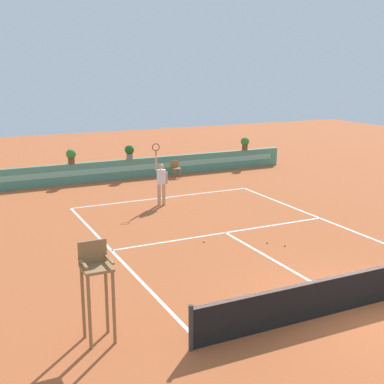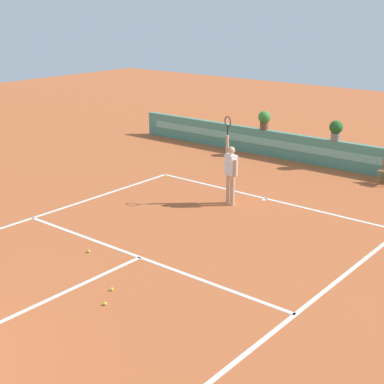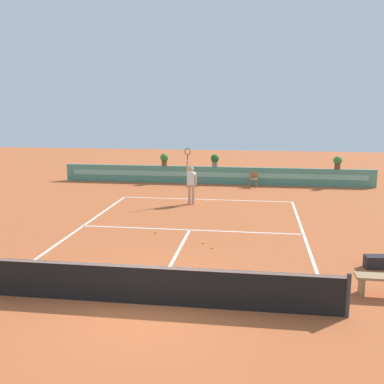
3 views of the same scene
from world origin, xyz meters
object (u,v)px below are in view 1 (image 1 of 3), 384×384
object	(u,v)px
tennis_ball_near_baseline	(267,242)
umpire_chair	(96,280)
ball_kid_chair	(176,168)
potted_plant_far_right	(245,143)
tennis_player	(161,180)
tennis_ball_mid_court	(204,241)
tennis_ball_by_sideline	(285,245)
potted_plant_centre	(129,151)
potted_plant_left	(71,155)

from	to	relation	value
tennis_ball_near_baseline	umpire_chair	bearing A→B (deg)	-151.71
ball_kid_chair	potted_plant_far_right	size ratio (longest dim) A/B	1.17
tennis_player	tennis_ball_near_baseline	world-z (taller)	tennis_player
tennis_ball_mid_court	tennis_ball_by_sideline	size ratio (longest dim) A/B	1.00
potted_plant_centre	potted_plant_left	xyz separation A→B (m)	(-2.98, 0.00, 0.00)
umpire_chair	tennis_ball_mid_court	size ratio (longest dim) A/B	31.47
ball_kid_chair	tennis_ball_by_sideline	bearing A→B (deg)	-96.04
tennis_player	potted_plant_left	distance (m)	6.09
tennis_ball_near_baseline	tennis_ball_by_sideline	size ratio (longest dim) A/B	1.00
tennis_player	potted_plant_left	xyz separation A→B (m)	(-2.41, 5.58, 0.36)
tennis_ball_near_baseline	potted_plant_far_right	world-z (taller)	potted_plant_far_right
tennis_ball_near_baseline	tennis_ball_by_sideline	bearing A→B (deg)	-55.86
tennis_player	tennis_ball_by_sideline	distance (m)	6.73
umpire_chair	tennis_ball_near_baseline	size ratio (longest dim) A/B	31.47
ball_kid_chair	tennis_ball_by_sideline	world-z (taller)	ball_kid_chair
tennis_player	ball_kid_chair	bearing A→B (deg)	59.87
tennis_player	tennis_ball_mid_court	world-z (taller)	tennis_player
ball_kid_chair	potted_plant_far_right	xyz separation A→B (m)	(4.62, 0.73, 0.93)
tennis_ball_mid_court	potted_plant_centre	bearing A→B (deg)	83.90
tennis_ball_by_sideline	potted_plant_left	size ratio (longest dim) A/B	0.09
ball_kid_chair	tennis_player	size ratio (longest dim) A/B	0.33
tennis_ball_mid_court	potted_plant_left	xyz separation A→B (m)	(-1.85, 10.56, 1.38)
umpire_chair	tennis_ball_by_sideline	world-z (taller)	umpire_chair
ball_kid_chair	umpire_chair	bearing A→B (deg)	-119.69
ball_kid_chair	tennis_ball_by_sideline	size ratio (longest dim) A/B	12.50
tennis_ball_by_sideline	potted_plant_far_right	distance (m)	13.44
tennis_ball_near_baseline	potted_plant_far_right	size ratio (longest dim) A/B	0.09
potted_plant_left	ball_kid_chair	bearing A→B (deg)	-7.98
potted_plant_left	tennis_ball_by_sideline	bearing A→B (deg)	-71.52
potted_plant_far_right	tennis_player	bearing A→B (deg)	-143.11
umpire_chair	tennis_ball_mid_court	xyz separation A→B (m)	(4.84, 4.57, -1.31)
tennis_player	potted_plant_left	bearing A→B (deg)	113.33
tennis_ball_near_baseline	tennis_ball_by_sideline	xyz separation A→B (m)	(0.34, -0.50, 0.00)
tennis_player	tennis_ball_by_sideline	size ratio (longest dim) A/B	38.01
tennis_ball_by_sideline	potted_plant_far_right	world-z (taller)	potted_plant_far_right
potted_plant_centre	tennis_ball_by_sideline	bearing A→B (deg)	-85.04
tennis_ball_mid_court	tennis_ball_near_baseline	bearing A→B (deg)	-28.06
tennis_player	umpire_chair	bearing A→B (deg)	-119.46
tennis_ball_mid_court	ball_kid_chair	bearing A→B (deg)	71.07
umpire_chair	potted_plant_left	size ratio (longest dim) A/B	2.96
umpire_chair	ball_kid_chair	bearing A→B (deg)	60.31
umpire_chair	ball_kid_chair	size ratio (longest dim) A/B	2.52
tennis_player	potted_plant_far_right	xyz separation A→B (m)	(7.43, 5.58, 0.36)
tennis_ball_by_sideline	potted_plant_left	world-z (taller)	potted_plant_left
ball_kid_chair	tennis_ball_near_baseline	bearing A→B (deg)	-98.10
tennis_ball_near_baseline	potted_plant_left	world-z (taller)	potted_plant_left
umpire_chair	potted_plant_centre	distance (m)	16.26
ball_kid_chair	potted_plant_centre	size ratio (longest dim) A/B	1.17
tennis_ball_mid_court	potted_plant_left	size ratio (longest dim) A/B	0.09
potted_plant_far_right	potted_plant_centre	bearing A→B (deg)	180.00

